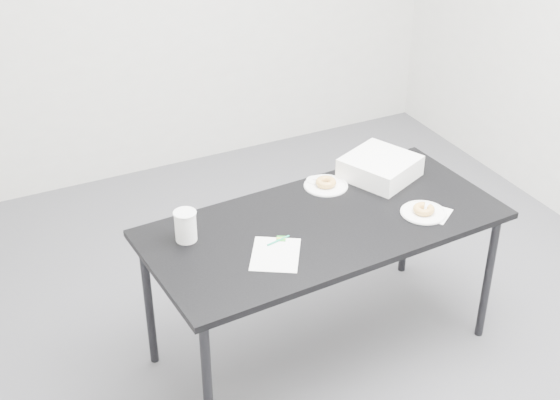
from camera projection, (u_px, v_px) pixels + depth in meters
name	position (u px, v px, depth m)	size (l,w,h in m)	color
floor	(303.00, 324.00, 4.11)	(4.00, 4.00, 0.00)	#4E4E53
table	(324.00, 232.00, 3.60)	(1.70, 0.88, 0.76)	black
scorecard	(275.00, 254.00, 3.34)	(0.20, 0.26, 0.00)	white
logo_patch	(281.00, 239.00, 3.44)	(0.04, 0.04, 0.00)	green
pen	(278.00, 240.00, 3.43)	(0.01, 0.01, 0.12)	#0D9164
napkin	(433.00, 213.00, 3.63)	(0.15, 0.15, 0.00)	white
plate_near	(423.00, 213.00, 3.63)	(0.21, 0.21, 0.01)	white
donut_near	(424.00, 209.00, 3.62)	(0.10, 0.10, 0.03)	gold
plate_far	(326.00, 186.00, 3.85)	(0.22, 0.22, 0.01)	white
donut_far	(326.00, 182.00, 3.84)	(0.10, 0.10, 0.03)	gold
coffee_cup	(186.00, 226.00, 3.41)	(0.10, 0.10, 0.14)	white
cup_lid	(315.00, 181.00, 3.89)	(0.08, 0.08, 0.01)	white
bakery_box	(380.00, 167.00, 3.91)	(0.32, 0.32, 0.11)	white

